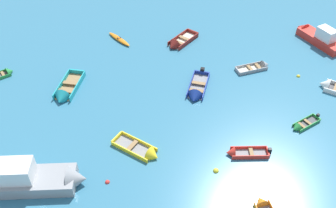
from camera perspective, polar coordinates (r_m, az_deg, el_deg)
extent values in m
cube|color=gray|center=(27.63, -5.28, -6.84)|extent=(3.27, 2.84, 0.09)
cube|color=yellow|center=(27.86, -4.51, -5.83)|extent=(2.73, 2.02, 0.36)
cube|color=yellow|center=(27.21, -6.10, -7.49)|extent=(2.73, 2.02, 0.36)
cube|color=yellow|center=(28.28, -8.01, -5.26)|extent=(0.84, 1.08, 0.36)
cone|color=yellow|center=(26.82, -2.30, -8.13)|extent=(1.33, 1.43, 1.22)
cube|color=#937047|center=(27.55, -5.59, -6.41)|extent=(0.95, 1.12, 0.03)
cube|color=beige|center=(39.01, 2.39, 9.87)|extent=(3.21, 3.37, 0.11)
cube|color=maroon|center=(38.58, 3.25, 9.73)|extent=(2.39, 2.66, 0.46)
cube|color=maroon|center=(39.27, 1.56, 10.42)|extent=(2.39, 2.66, 0.46)
cube|color=maroon|center=(40.16, 3.90, 11.10)|extent=(1.12, 1.02, 0.46)
cone|color=maroon|center=(37.67, 0.74, 8.97)|extent=(1.54, 1.49, 1.35)
cube|color=#937047|center=(39.00, 2.56, 10.30)|extent=(1.18, 1.11, 0.03)
cube|color=#937047|center=(38.30, 1.65, 9.68)|extent=(1.18, 1.11, 0.03)
cube|color=gray|center=(27.78, 12.56, -7.62)|extent=(2.62, 0.97, 0.10)
cube|color=red|center=(27.39, 12.78, -8.15)|extent=(2.70, 0.18, 0.38)
cube|color=red|center=(27.96, 12.43, -6.72)|extent=(2.70, 0.18, 0.38)
cube|color=red|center=(28.01, 15.31, -7.30)|extent=(0.13, 0.90, 0.38)
cone|color=red|center=(27.37, 9.72, -7.52)|extent=(0.66, 0.90, 0.87)
cube|color=#937047|center=(27.65, 12.91, -7.31)|extent=(0.32, 0.83, 0.03)
cube|color=black|center=(27.94, 15.58, -7.11)|extent=(0.26, 0.24, 0.53)
ellipsoid|color=orange|center=(39.39, -7.65, 10.03)|extent=(2.62, 3.13, 0.32)
torus|color=black|center=(39.32, -7.67, 10.21)|extent=(0.60, 0.60, 0.07)
cube|color=beige|center=(35.74, 12.89, 5.34)|extent=(2.95, 1.65, 0.08)
cube|color=gray|center=(36.01, 12.53, 5.97)|extent=(2.84, 0.81, 0.34)
cube|color=gray|center=(35.32, 13.31, 5.02)|extent=(2.84, 0.81, 0.34)
cube|color=gray|center=(35.01, 10.83, 5.09)|extent=(0.36, 1.00, 0.34)
cone|color=gray|center=(36.38, 15.02, 5.93)|extent=(0.90, 1.13, 0.99)
cube|color=#937047|center=(35.55, 12.72, 5.55)|extent=(0.53, 0.97, 0.03)
cube|color=#937047|center=(35.95, 13.91, 5.78)|extent=(0.53, 0.97, 0.03)
cone|color=#288C3D|center=(37.41, -23.46, 4.68)|extent=(0.95, 1.07, 0.92)
cube|color=#937047|center=(37.32, -24.43, 4.33)|extent=(0.67, 0.86, 0.03)
cube|color=#99754C|center=(33.88, -15.07, 2.63)|extent=(2.24, 3.93, 0.13)
cube|color=teal|center=(33.47, -13.93, 2.76)|extent=(1.00, 3.77, 0.52)
cube|color=teal|center=(34.06, -16.29, 3.00)|extent=(1.00, 3.77, 0.52)
cube|color=teal|center=(35.13, -14.00, 4.85)|extent=(1.48, 0.50, 0.52)
cone|color=teal|center=(32.38, -16.40, 0.70)|extent=(1.62, 1.20, 1.45)
cube|color=#937047|center=(33.83, -15.03, 3.23)|extent=(1.41, 0.71, 0.03)
cube|color=#937047|center=(33.06, -15.73, 2.02)|extent=(1.41, 0.71, 0.03)
cube|color=gray|center=(32.87, 4.75, 2.75)|extent=(2.33, 3.72, 0.11)
cube|color=navy|center=(32.70, 5.96, 2.78)|extent=(1.22, 3.49, 0.44)
cube|color=navy|center=(32.86, 3.56, 3.17)|extent=(1.22, 3.49, 0.44)
cube|color=navy|center=(34.19, 5.34, 4.83)|extent=(1.35, 0.56, 0.44)
cone|color=navy|center=(31.32, 4.11, 0.90)|extent=(1.53, 1.21, 1.34)
cube|color=#937047|center=(32.86, 4.83, 3.30)|extent=(1.31, 0.75, 0.03)
cube|color=#937047|center=(32.05, 4.48, 2.15)|extent=(1.31, 0.75, 0.03)
cube|color=black|center=(34.22, 5.40, 5.18)|extent=(0.45, 0.44, 0.61)
cone|color=white|center=(35.55, 23.24, 2.81)|extent=(1.44, 1.59, 1.35)
cube|color=#937047|center=(35.53, 24.83, 2.35)|extent=(1.00, 1.27, 0.03)
cube|color=red|center=(41.60, 22.67, 9.23)|extent=(3.73, 5.36, 0.77)
cone|color=red|center=(42.98, 20.12, 11.08)|extent=(1.70, 1.53, 1.39)
cube|color=white|center=(40.88, 23.54, 10.00)|extent=(1.88, 2.19, 1.18)
cube|color=black|center=(41.18, 22.80, 10.85)|extent=(1.08, 0.63, 0.52)
cone|color=orange|center=(25.24, 14.30, -14.53)|extent=(1.05, 0.80, 0.95)
cube|color=gray|center=(26.78, -20.83, -11.22)|extent=(6.23, 2.31, 0.93)
cone|color=gray|center=(25.88, -13.98, -11.31)|extent=(1.27, 1.86, 1.83)
cube|color=white|center=(26.15, -22.73, -9.67)|extent=(2.26, 1.62, 1.32)
cube|color=black|center=(25.62, -20.79, -9.36)|extent=(0.22, 1.49, 0.58)
cube|color=#4C4C51|center=(31.29, 20.80, -2.92)|extent=(2.34, 1.73, 0.07)
cube|color=#288C3D|center=(31.08, 21.37, -3.20)|extent=(2.10, 1.17, 0.29)
cube|color=#288C3D|center=(31.37, 20.32, -2.36)|extent=(2.10, 1.17, 0.29)
cube|color=#288C3D|center=(32.00, 22.21, -1.96)|extent=(0.44, 0.72, 0.29)
cone|color=#288C3D|center=(30.42, 19.35, -3.66)|extent=(0.84, 0.92, 0.76)
cube|color=#937047|center=(31.26, 21.01, -2.61)|extent=(0.55, 0.74, 0.03)
cube|color=#937047|center=(30.82, 20.19, -3.11)|extent=(0.55, 0.74, 0.03)
cube|color=black|center=(32.01, 22.37, -1.76)|extent=(0.29, 0.28, 0.41)
sphere|color=yellow|center=(36.11, 19.70, 4.08)|extent=(0.35, 0.35, 0.35)
sphere|color=yellow|center=(26.41, 7.51, -10.35)|extent=(0.42, 0.42, 0.42)
sphere|color=red|center=(25.96, -9.45, -11.98)|extent=(0.33, 0.33, 0.33)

